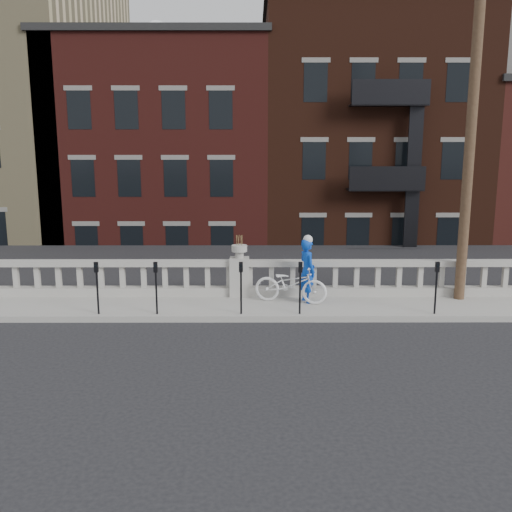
{
  "coord_description": "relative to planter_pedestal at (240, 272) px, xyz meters",
  "views": [
    {
      "loc": [
        0.43,
        -11.91,
        4.46
      ],
      "look_at": [
        0.47,
        3.2,
        1.46
      ],
      "focal_mm": 40.0,
      "sensor_mm": 36.0,
      "label": 1
    }
  ],
  "objects": [
    {
      "name": "ground",
      "position": [
        0.0,
        -3.95,
        -0.83
      ],
      "size": [
        120.0,
        120.0,
        0.0
      ],
      "primitive_type": "plane",
      "color": "black",
      "rests_on": "ground"
    },
    {
      "name": "sidewalk",
      "position": [
        0.0,
        -0.95,
        -0.76
      ],
      "size": [
        32.0,
        2.2,
        0.15
      ],
      "primitive_type": "cube",
      "color": "#9A978E",
      "rests_on": "ground"
    },
    {
      "name": "balustrade",
      "position": [
        0.0,
        0.0,
        -0.19
      ],
      "size": [
        28.0,
        0.34,
        1.03
      ],
      "color": "#9A978E",
      "rests_on": "sidewalk"
    },
    {
      "name": "planter_pedestal",
      "position": [
        0.0,
        0.0,
        0.0
      ],
      "size": [
        0.55,
        0.55,
        1.76
      ],
      "color": "#9A978E",
      "rests_on": "sidewalk"
    },
    {
      "name": "lower_level",
      "position": [
        0.56,
        19.09,
        1.8
      ],
      "size": [
        80.0,
        44.0,
        20.8
      ],
      "color": "#605E59",
      "rests_on": "ground"
    },
    {
      "name": "utility_pole",
      "position": [
        6.2,
        -0.35,
        4.41
      ],
      "size": [
        1.6,
        0.28,
        10.0
      ],
      "color": "#422D1E",
      "rests_on": "sidewalk"
    },
    {
      "name": "parking_meter_a",
      "position": [
        -3.57,
        -1.8,
        0.17
      ],
      "size": [
        0.1,
        0.09,
        1.36
      ],
      "color": "black",
      "rests_on": "sidewalk"
    },
    {
      "name": "parking_meter_b",
      "position": [
        -2.07,
        -1.8,
        0.17
      ],
      "size": [
        0.1,
        0.09,
        1.36
      ],
      "color": "black",
      "rests_on": "sidewalk"
    },
    {
      "name": "parking_meter_c",
      "position": [
        0.09,
        -1.8,
        0.17
      ],
      "size": [
        0.1,
        0.09,
        1.36
      ],
      "color": "black",
      "rests_on": "sidewalk"
    },
    {
      "name": "parking_meter_d",
      "position": [
        1.59,
        -1.8,
        0.17
      ],
      "size": [
        0.1,
        0.09,
        1.36
      ],
      "color": "black",
      "rests_on": "sidewalk"
    },
    {
      "name": "parking_meter_e",
      "position": [
        5.06,
        -1.8,
        0.17
      ],
      "size": [
        0.1,
        0.09,
        1.36
      ],
      "color": "black",
      "rests_on": "sidewalk"
    },
    {
      "name": "bicycle",
      "position": [
        1.42,
        -0.73,
        -0.15
      ],
      "size": [
        2.11,
        1.2,
        1.05
      ],
      "primitive_type": "imported",
      "rotation": [
        0.0,
        0.0,
        1.31
      ],
      "color": "white",
      "rests_on": "sidewalk"
    },
    {
      "name": "cyclist",
      "position": [
        1.87,
        -0.65,
        0.2
      ],
      "size": [
        0.63,
        0.75,
        1.76
      ],
      "primitive_type": "imported",
      "rotation": [
        0.0,
        0.0,
        1.95
      ],
      "color": "#0C3FBC",
      "rests_on": "sidewalk"
    }
  ]
}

